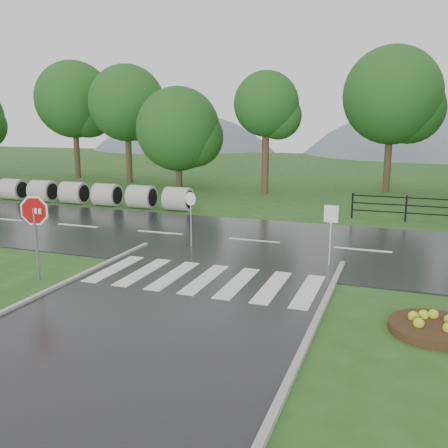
% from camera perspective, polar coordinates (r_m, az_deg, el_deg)
% --- Properties ---
extents(ground, '(120.00, 120.00, 0.00)m').
position_cam_1_polar(ground, '(10.39, -13.01, -14.59)').
color(ground, '#26541C').
rests_on(ground, ground).
extents(main_road, '(90.00, 8.00, 0.04)m').
position_cam_1_polar(main_road, '(19.04, 3.48, -2.03)').
color(main_road, black).
rests_on(main_road, ground).
extents(crosswalk, '(6.50, 2.80, 0.02)m').
position_cam_1_polar(crosswalk, '(14.48, -2.21, -6.29)').
color(crosswalk, silver).
rests_on(crosswalk, ground).
extents(hills, '(102.00, 48.00, 48.00)m').
position_cam_1_polar(hills, '(75.48, 17.97, -4.13)').
color(hills, slate).
rests_on(hills, ground).
extents(treeline, '(83.20, 5.20, 10.00)m').
position_cam_1_polar(treeline, '(32.33, 12.31, 3.50)').
color(treeline, '#184A17').
rests_on(treeline, ground).
extents(culvert_pipes, '(13.90, 1.20, 1.20)m').
position_cam_1_polar(culvert_pipes, '(28.69, -16.75, 3.43)').
color(culvert_pipes, '#9E9B93').
rests_on(culvert_pipes, ground).
extents(stop_sign, '(1.15, 0.23, 2.62)m').
position_cam_1_polar(stop_sign, '(15.15, -20.83, 0.66)').
color(stop_sign, '#939399').
rests_on(stop_sign, ground).
extents(flower_bed, '(1.92, 1.92, 0.38)m').
position_cam_1_polar(flower_bed, '(12.03, 22.85, -10.73)').
color(flower_bed, '#332111').
rests_on(flower_bed, ground).
extents(reg_sign_small, '(0.44, 0.05, 1.97)m').
position_cam_1_polar(reg_sign_small, '(15.87, 12.11, 0.11)').
color(reg_sign_small, '#939399').
rests_on(reg_sign_small, ground).
extents(reg_sign_round, '(0.46, 0.17, 2.05)m').
position_cam_1_polar(reg_sign_round, '(17.82, -3.81, 1.32)').
color(reg_sign_round, '#939399').
rests_on(reg_sign_round, ground).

